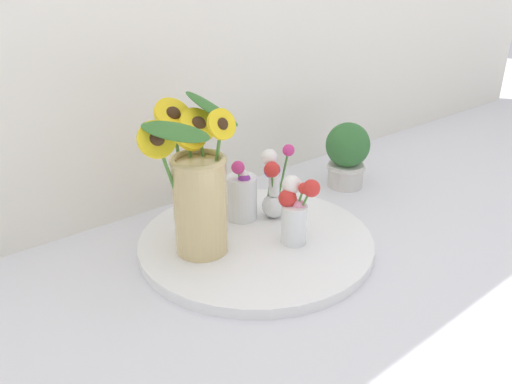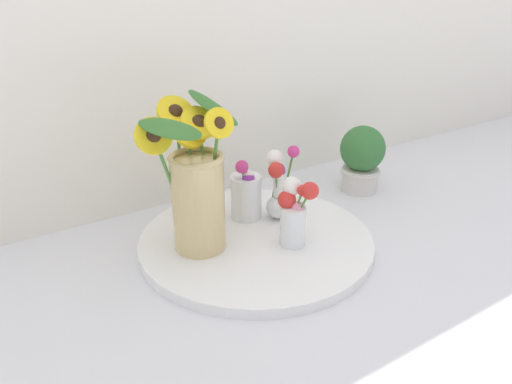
{
  "view_description": "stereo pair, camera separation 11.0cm",
  "coord_description": "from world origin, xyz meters",
  "views": [
    {
      "loc": [
        -0.63,
        -0.67,
        0.6
      ],
      "look_at": [
        0.01,
        0.11,
        0.14
      ],
      "focal_mm": 35.0,
      "sensor_mm": 36.0,
      "label": 1
    },
    {
      "loc": [
        -0.54,
        -0.73,
        0.6
      ],
      "look_at": [
        0.01,
        0.11,
        0.14
      ],
      "focal_mm": 35.0,
      "sensor_mm": 36.0,
      "label": 2
    }
  ],
  "objects": [
    {
      "name": "vase_small_center",
      "position": [
        0.06,
        0.04,
        0.1
      ],
      "size": [
        0.07,
        0.09,
        0.16
      ],
      "color": "white",
      "rests_on": "serving_tray"
    },
    {
      "name": "ground_plane",
      "position": [
        0.0,
        0.0,
        0.0
      ],
      "size": [
        6.0,
        6.0,
        0.0
      ],
      "primitive_type": "plane",
      "color": "silver"
    },
    {
      "name": "mason_jar_sunflowers",
      "position": [
        -0.12,
        0.14,
        0.16
      ],
      "size": [
        0.25,
        0.23,
        0.34
      ],
      "color": "#D1B77A",
      "rests_on": "serving_tray"
    },
    {
      "name": "vase_bulb_right",
      "position": [
        0.11,
        0.16,
        0.11
      ],
      "size": [
        0.08,
        0.07,
        0.19
      ],
      "color": "white",
      "rests_on": "serving_tray"
    },
    {
      "name": "potted_plant",
      "position": [
        0.43,
        0.21,
        0.1
      ],
      "size": [
        0.13,
        0.13,
        0.19
      ],
      "color": "beige",
      "rests_on": "ground_plane"
    },
    {
      "name": "serving_tray",
      "position": [
        0.01,
        0.11,
        0.01
      ],
      "size": [
        0.54,
        0.54,
        0.02
      ],
      "color": "white",
      "rests_on": "ground_plane"
    },
    {
      "name": "vase_small_back",
      "position": [
        0.04,
        0.21,
        0.09
      ],
      "size": [
        0.08,
        0.08,
        0.16
      ],
      "color": "white",
      "rests_on": "serving_tray"
    }
  ]
}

